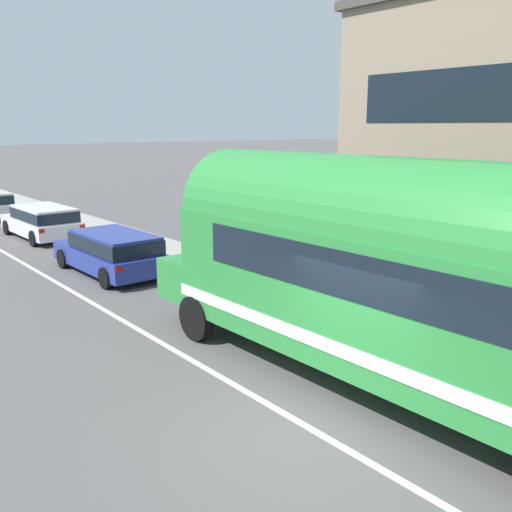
{
  "coord_description": "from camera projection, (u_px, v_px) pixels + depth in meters",
  "views": [
    {
      "loc": [
        -5.65,
        -5.42,
        4.59
      ],
      "look_at": [
        1.84,
        3.69,
        1.86
      ],
      "focal_mm": 39.13,
      "sensor_mm": 36.0,
      "label": 1
    }
  ],
  "objects": [
    {
      "name": "ground_plane",
      "position": [
        316.0,
        432.0,
        8.61
      ],
      "size": [
        300.0,
        300.0,
        0.0
      ],
      "primitive_type": "plane",
      "color": "#565454"
    },
    {
      "name": "car_second",
      "position": [
        43.0,
        220.0,
        23.36
      ],
      "size": [
        2.08,
        4.74,
        1.37
      ],
      "color": "white",
      "rests_on": "ground"
    },
    {
      "name": "lane_markings",
      "position": [
        99.0,
        267.0,
        18.75
      ],
      "size": [
        4.03,
        80.0,
        0.01
      ],
      "color": "silver",
      "rests_on": "ground"
    },
    {
      "name": "painted_bus",
      "position": [
        424.0,
        272.0,
        8.99
      ],
      "size": [
        2.75,
        12.28,
        4.12
      ],
      "color": "#2D8C3D",
      "rests_on": "ground"
    },
    {
      "name": "sidewalk_slab",
      "position": [
        207.0,
        262.0,
        19.11
      ],
      "size": [
        1.88,
        90.0,
        0.15
      ],
      "primitive_type": "cube",
      "color": "#9E9B93",
      "rests_on": "ground"
    },
    {
      "name": "car_lead",
      "position": [
        112.0,
        250.0,
        17.63
      ],
      "size": [
        2.04,
        4.66,
        1.37
      ],
      "color": "navy",
      "rests_on": "ground"
    }
  ]
}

